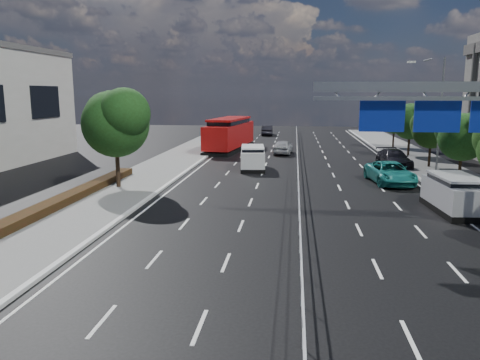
{
  "coord_description": "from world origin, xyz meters",
  "views": [
    {
      "loc": [
        -0.32,
        -11.69,
        6.33
      ],
      "look_at": [
        -2.76,
        9.27,
        2.4
      ],
      "focal_mm": 35.0,
      "sensor_mm": 36.0,
      "label": 1
    }
  ],
  "objects_px": {
    "overhead_gantry": "(456,110)",
    "parked_car_dark": "(394,158)",
    "red_bus": "(230,133)",
    "near_car_dark": "(267,130)",
    "silver_minivan": "(454,194)",
    "parked_car_teal": "(390,173)",
    "white_minivan": "(253,158)",
    "near_car_silver": "(283,147)"
  },
  "relations": [
    {
      "from": "overhead_gantry",
      "to": "parked_car_dark",
      "type": "distance_m",
      "value": 20.25
    },
    {
      "from": "near_car_silver",
      "to": "near_car_dark",
      "type": "xyz_separation_m",
      "value": [
        -2.96,
        22.07,
        -0.0
      ]
    },
    {
      "from": "overhead_gantry",
      "to": "parked_car_dark",
      "type": "xyz_separation_m",
      "value": [
        1.56,
        19.6,
        -4.84
      ]
    },
    {
      "from": "white_minivan",
      "to": "near_car_dark",
      "type": "distance_m",
      "value": 32.57
    },
    {
      "from": "silver_minivan",
      "to": "parked_car_dark",
      "type": "distance_m",
      "value": 15.66
    },
    {
      "from": "near_car_silver",
      "to": "near_car_dark",
      "type": "bearing_deg",
      "value": -76.78
    },
    {
      "from": "near_car_dark",
      "to": "overhead_gantry",
      "type": "bearing_deg",
      "value": 101.51
    },
    {
      "from": "overhead_gantry",
      "to": "silver_minivan",
      "type": "xyz_separation_m",
      "value": [
        1.56,
        3.95,
        -4.62
      ]
    },
    {
      "from": "red_bus",
      "to": "silver_minivan",
      "type": "xyz_separation_m",
      "value": [
        15.8,
        -26.15,
        -0.9
      ]
    },
    {
      "from": "overhead_gantry",
      "to": "near_car_dark",
      "type": "height_order",
      "value": "overhead_gantry"
    },
    {
      "from": "red_bus",
      "to": "parked_car_teal",
      "type": "relative_size",
      "value": 2.25
    },
    {
      "from": "near_car_silver",
      "to": "parked_car_dark",
      "type": "relative_size",
      "value": 0.84
    },
    {
      "from": "silver_minivan",
      "to": "parked_car_dark",
      "type": "bearing_deg",
      "value": 86.11
    },
    {
      "from": "overhead_gantry",
      "to": "parked_car_dark",
      "type": "relative_size",
      "value": 1.95
    },
    {
      "from": "white_minivan",
      "to": "parked_car_dark",
      "type": "relative_size",
      "value": 0.9
    },
    {
      "from": "parked_car_dark",
      "to": "silver_minivan",
      "type": "bearing_deg",
      "value": -95.47
    },
    {
      "from": "white_minivan",
      "to": "near_car_dark",
      "type": "bearing_deg",
      "value": 85.61
    },
    {
      "from": "near_car_silver",
      "to": "silver_minivan",
      "type": "xyz_separation_m",
      "value": [
        9.75,
        -23.54,
        0.23
      ]
    },
    {
      "from": "red_bus",
      "to": "near_car_silver",
      "type": "relative_size",
      "value": 2.8
    },
    {
      "from": "red_bus",
      "to": "near_car_dark",
      "type": "xyz_separation_m",
      "value": [
        3.09,
        19.46,
        -1.13
      ]
    },
    {
      "from": "red_bus",
      "to": "parked_car_teal",
      "type": "bearing_deg",
      "value": -44.92
    },
    {
      "from": "overhead_gantry",
      "to": "white_minivan",
      "type": "distance_m",
      "value": 20.51
    },
    {
      "from": "overhead_gantry",
      "to": "near_car_silver",
      "type": "xyz_separation_m",
      "value": [
        -8.19,
        27.49,
        -4.85
      ]
    },
    {
      "from": "near_car_dark",
      "to": "parked_car_teal",
      "type": "relative_size",
      "value": 0.83
    },
    {
      "from": "near_car_dark",
      "to": "parked_car_dark",
      "type": "distance_m",
      "value": 32.55
    },
    {
      "from": "red_bus",
      "to": "silver_minivan",
      "type": "distance_m",
      "value": 30.57
    },
    {
      "from": "silver_minivan",
      "to": "parked_car_teal",
      "type": "bearing_deg",
      "value": 98.79
    },
    {
      "from": "red_bus",
      "to": "near_car_silver",
      "type": "xyz_separation_m",
      "value": [
        6.05,
        -2.61,
        -1.13
      ]
    },
    {
      "from": "overhead_gantry",
      "to": "silver_minivan",
      "type": "relative_size",
      "value": 2.07
    },
    {
      "from": "red_bus",
      "to": "silver_minivan",
      "type": "bearing_deg",
      "value": -51.43
    },
    {
      "from": "white_minivan",
      "to": "near_car_dark",
      "type": "height_order",
      "value": "white_minivan"
    },
    {
      "from": "overhead_gantry",
      "to": "near_car_silver",
      "type": "height_order",
      "value": "overhead_gantry"
    },
    {
      "from": "near_car_dark",
      "to": "silver_minivan",
      "type": "xyz_separation_m",
      "value": [
        12.71,
        -45.62,
        0.24
      ]
    },
    {
      "from": "overhead_gantry",
      "to": "silver_minivan",
      "type": "height_order",
      "value": "overhead_gantry"
    },
    {
      "from": "near_car_dark",
      "to": "parked_car_teal",
      "type": "bearing_deg",
      "value": 105.01
    },
    {
      "from": "overhead_gantry",
      "to": "red_bus",
      "type": "distance_m",
      "value": 33.51
    },
    {
      "from": "silver_minivan",
      "to": "parked_car_teal",
      "type": "height_order",
      "value": "silver_minivan"
    },
    {
      "from": "near_car_silver",
      "to": "parked_car_teal",
      "type": "relative_size",
      "value": 0.81
    },
    {
      "from": "white_minivan",
      "to": "parked_car_teal",
      "type": "height_order",
      "value": "white_minivan"
    },
    {
      "from": "parked_car_dark",
      "to": "red_bus",
      "type": "bearing_deg",
      "value": 140.93
    },
    {
      "from": "red_bus",
      "to": "parked_car_dark",
      "type": "xyz_separation_m",
      "value": [
        15.8,
        -10.5,
        -1.12
      ]
    },
    {
      "from": "red_bus",
      "to": "near_car_silver",
      "type": "bearing_deg",
      "value": -15.9
    }
  ]
}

